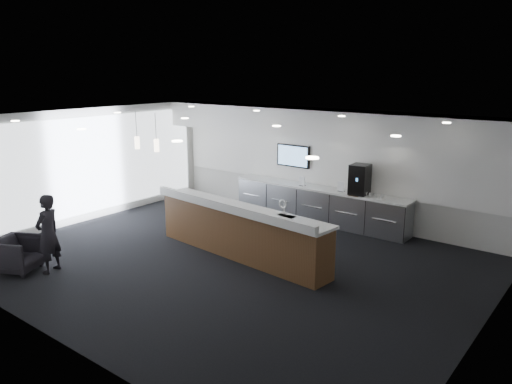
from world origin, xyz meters
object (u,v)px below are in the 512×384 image
Objects in this scene: armchair at (18,254)px; lounge_guest at (48,234)px; coffee_machine at (360,179)px; service_counter at (240,231)px.

lounge_guest is at bearing -81.00° from armchair.
lounge_guest is (-3.69, -6.21, -0.52)m from coffee_machine.
armchair is at bearing -127.20° from coffee_machine.
service_counter is 3.90m from lounge_guest.
lounge_guest is at bearing -123.98° from service_counter.
coffee_machine reaches higher than armchair.
service_counter is 2.90× the size of lounge_guest.
coffee_machine is 7.25m from lounge_guest.
coffee_machine is at bearing -59.94° from armchair.
coffee_machine is at bearing 74.69° from service_counter.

